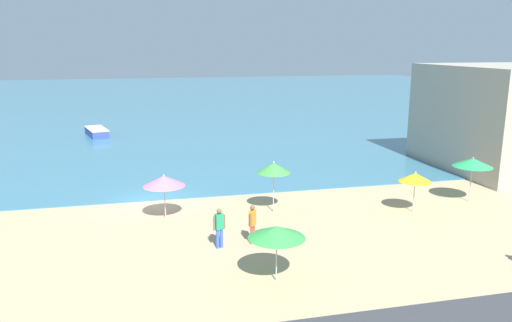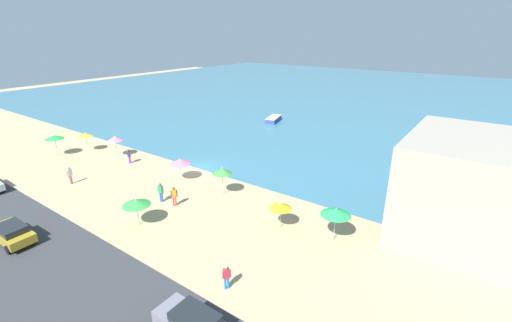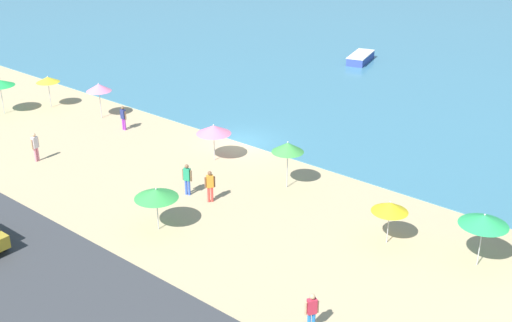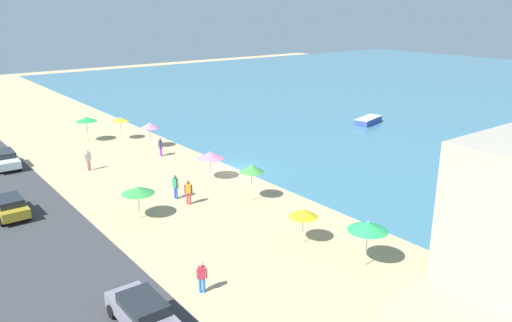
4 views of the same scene
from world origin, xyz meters
name	(u,v)px [view 1 (image 1 of 4)]	position (x,y,z in m)	size (l,w,h in m)	color
ground_plane	(152,201)	(0.00, 0.00, 0.00)	(160.00, 160.00, 0.00)	tan
sea	(141,100)	(0.00, 55.00, 0.03)	(150.00, 110.00, 0.05)	teal
beach_umbrella_2	(164,181)	(0.62, -3.17, 2.01)	(2.12, 2.12, 2.34)	#B2B2B7
beach_umbrella_3	(274,168)	(6.29, -3.32, 2.41)	(1.78, 1.78, 2.75)	#B2B2B7
beach_umbrella_4	(277,232)	(4.29, -11.09, 1.94)	(2.15, 2.15, 2.24)	#B2B2B7
beach_umbrella_5	(415,177)	(13.54, -5.04, 1.90)	(1.73, 1.73, 2.20)	#B2B2B7
beach_umbrella_6	(473,163)	(17.58, -4.17, 2.28)	(2.15, 2.15, 2.58)	#B2B2B7
bather_0	(219,226)	(2.71, -7.51, 1.02)	(0.55, 0.32, 1.80)	blue
bather_2	(252,222)	(4.23, -7.33, 1.00)	(0.39, 0.48, 1.78)	#F6413A
skiff_nearshore	(97,132)	(-4.58, 22.36, 0.44)	(2.63, 4.69, 0.77)	#35499B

